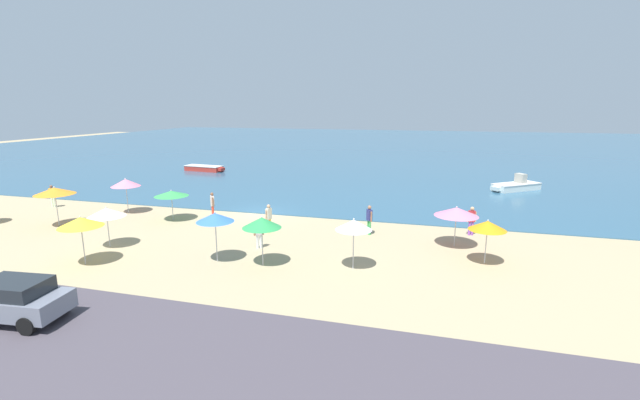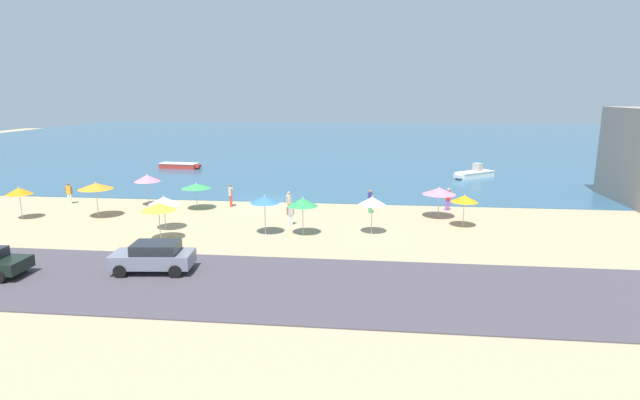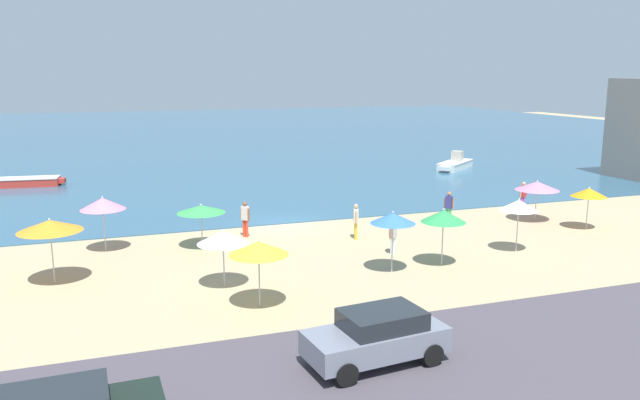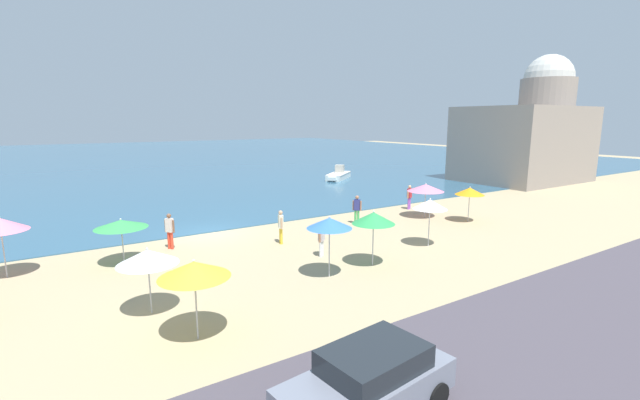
% 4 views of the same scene
% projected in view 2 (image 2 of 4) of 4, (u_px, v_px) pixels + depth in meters
% --- Properties ---
extents(ground_plane, '(160.00, 160.00, 0.00)m').
position_uv_depth(ground_plane, '(267.00, 202.00, 41.25)').
color(ground_plane, tan).
extents(sea, '(150.00, 110.00, 0.05)m').
position_uv_depth(sea, '(329.00, 140.00, 94.69)').
color(sea, '#2F5A76').
rests_on(sea, ground_plane).
extents(coastal_road, '(80.00, 8.00, 0.06)m').
position_uv_depth(coastal_road, '(187.00, 282.00, 23.75)').
color(coastal_road, '#474049').
rests_on(coastal_road, ground_plane).
extents(beach_umbrella_0, '(2.02, 2.02, 2.56)m').
position_uv_depth(beach_umbrella_0, '(147.00, 178.00, 39.52)').
color(beach_umbrella_0, '#B2B2B7').
rests_on(beach_umbrella_0, ground_plane).
extents(beach_umbrella_1, '(2.25, 2.25, 2.10)m').
position_uv_depth(beach_umbrella_1, '(196.00, 186.00, 38.30)').
color(beach_umbrella_1, '#B2B2B7').
rests_on(beach_umbrella_1, ground_plane).
extents(beach_umbrella_2, '(1.73, 1.73, 2.49)m').
position_uv_depth(beach_umbrella_2, '(372.00, 201.00, 31.49)').
color(beach_umbrella_2, '#B2B2B7').
rests_on(beach_umbrella_2, ground_plane).
extents(beach_umbrella_3, '(2.42, 2.42, 2.61)m').
position_uv_depth(beach_umbrella_3, '(96.00, 186.00, 35.70)').
color(beach_umbrella_3, '#B2B2B7').
rests_on(beach_umbrella_3, ground_plane).
extents(beach_umbrella_4, '(1.84, 1.84, 2.56)m').
position_uv_depth(beach_umbrella_4, '(265.00, 200.00, 31.35)').
color(beach_umbrella_4, '#B2B2B7').
rests_on(beach_umbrella_4, ground_plane).
extents(beach_umbrella_5, '(2.07, 2.07, 2.44)m').
position_uv_depth(beach_umbrella_5, '(158.00, 207.00, 30.04)').
color(beach_umbrella_5, '#B2B2B7').
rests_on(beach_umbrella_5, ground_plane).
extents(beach_umbrella_6, '(1.97, 1.97, 2.26)m').
position_uv_depth(beach_umbrella_6, '(164.00, 201.00, 32.62)').
color(beach_umbrella_6, '#B2B2B7').
rests_on(beach_umbrella_6, ground_plane).
extents(beach_umbrella_7, '(2.37, 2.37, 2.29)m').
position_uv_depth(beach_umbrella_7, '(439.00, 191.00, 35.63)').
color(beach_umbrella_7, '#B2B2B7').
rests_on(beach_umbrella_7, ground_plane).
extents(beach_umbrella_8, '(1.88, 1.88, 2.48)m').
position_uv_depth(beach_umbrella_8, '(303.00, 202.00, 31.23)').
color(beach_umbrella_8, '#B2B2B7').
rests_on(beach_umbrella_8, ground_plane).
extents(beach_umbrella_9, '(1.80, 1.80, 2.26)m').
position_uv_depth(beach_umbrella_9, '(464.00, 199.00, 33.15)').
color(beach_umbrella_9, '#B2B2B7').
rests_on(beach_umbrella_9, ground_plane).
extents(beach_umbrella_10, '(1.78, 1.78, 2.35)m').
position_uv_depth(beach_umbrella_10, '(19.00, 191.00, 35.29)').
color(beach_umbrella_10, '#B2B2B7').
rests_on(beach_umbrella_10, ground_plane).
extents(bather_0, '(0.39, 0.47, 1.81)m').
position_uv_depth(bather_0, '(231.00, 194.00, 39.41)').
color(bather_0, '#E23F2A').
rests_on(bather_0, ground_plane).
extents(bather_1, '(0.55, 0.32, 1.75)m').
position_uv_depth(bather_1, '(448.00, 198.00, 38.11)').
color(bather_1, '#9952BE').
rests_on(bather_1, ground_plane).
extents(bather_2, '(0.31, 0.55, 1.77)m').
position_uv_depth(bather_2, '(289.00, 202.00, 36.74)').
color(bather_2, yellow).
rests_on(bather_2, ground_plane).
extents(bather_3, '(0.39, 0.47, 1.79)m').
position_uv_depth(bather_3, '(370.00, 200.00, 37.32)').
color(bather_3, green).
rests_on(bather_3, ground_plane).
extents(bather_4, '(0.57, 0.26, 1.73)m').
position_uv_depth(bather_4, '(69.00, 192.00, 40.46)').
color(bather_4, '#E9F8CC').
rests_on(bather_4, ground_plane).
extents(bather_5, '(0.48, 0.39, 1.61)m').
position_uv_depth(bather_5, '(290.00, 212.00, 33.87)').
color(bather_5, white).
rests_on(bather_5, ground_plane).
extents(parked_car_1, '(4.11, 2.18, 1.52)m').
position_uv_depth(parked_car_1, '(154.00, 257.00, 24.87)').
color(parked_car_1, slate).
rests_on(parked_car_1, coastal_road).
extents(skiff_nearshore, '(4.66, 4.10, 1.49)m').
position_uv_depth(skiff_nearshore, '(474.00, 174.00, 52.88)').
color(skiff_nearshore, silver).
rests_on(skiff_nearshore, sea).
extents(skiff_offshore, '(5.05, 2.05, 0.63)m').
position_uv_depth(skiff_offshore, '(180.00, 166.00, 59.35)').
color(skiff_offshore, '#BA3228').
rests_on(skiff_offshore, sea).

